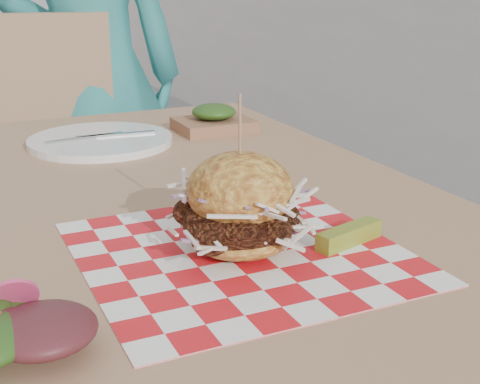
{
  "coord_description": "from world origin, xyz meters",
  "views": [
    {
      "loc": [
        0.07,
        -1.06,
        1.06
      ],
      "look_at": [
        0.37,
        -0.41,
        0.82
      ],
      "focal_mm": 50.0,
      "sensor_mm": 36.0,
      "label": 1
    }
  ],
  "objects_px": {
    "diner": "(91,75)",
    "patio_table": "(156,244)",
    "sandwich": "(240,210)",
    "patio_chair": "(57,160)"
  },
  "relations": [
    {
      "from": "diner",
      "to": "patio_table",
      "type": "xyz_separation_m",
      "value": [
        -0.17,
        -1.14,
        -0.09
      ]
    },
    {
      "from": "diner",
      "to": "sandwich",
      "type": "relative_size",
      "value": 8.21
    },
    {
      "from": "diner",
      "to": "patio_chair",
      "type": "xyz_separation_m",
      "value": [
        -0.15,
        -0.17,
        -0.21
      ]
    },
    {
      "from": "patio_chair",
      "to": "sandwich",
      "type": "xyz_separation_m",
      "value": [
        0.01,
        -1.22,
        0.25
      ]
    },
    {
      "from": "diner",
      "to": "patio_table",
      "type": "relative_size",
      "value": 1.27
    },
    {
      "from": "patio_table",
      "to": "sandwich",
      "type": "distance_m",
      "value": 0.28
    },
    {
      "from": "patio_table",
      "to": "patio_chair",
      "type": "bearing_deg",
      "value": 88.87
    },
    {
      "from": "diner",
      "to": "sandwich",
      "type": "xyz_separation_m",
      "value": [
        -0.14,
        -1.39,
        0.04
      ]
    },
    {
      "from": "patio_table",
      "to": "patio_chair",
      "type": "relative_size",
      "value": 1.26
    },
    {
      "from": "diner",
      "to": "patio_table",
      "type": "distance_m",
      "value": 1.16
    }
  ]
}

